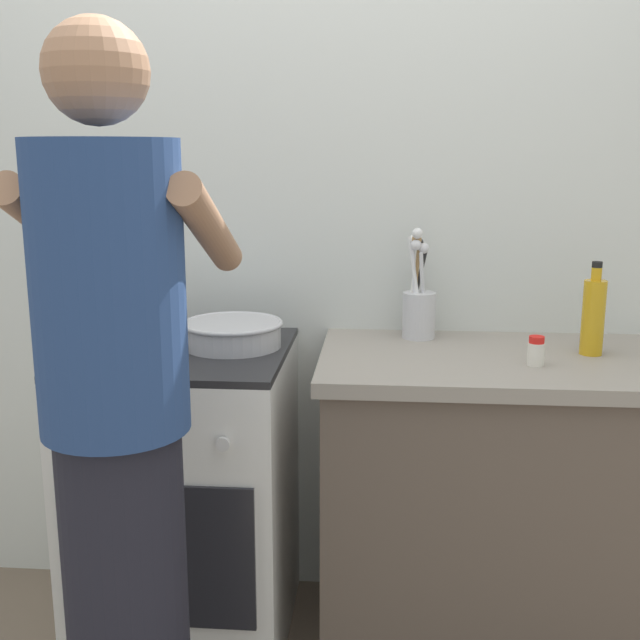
{
  "coord_description": "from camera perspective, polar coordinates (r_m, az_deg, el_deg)",
  "views": [
    {
      "loc": [
        0.22,
        -1.95,
        1.46
      ],
      "look_at": [
        0.05,
        0.12,
        1.0
      ],
      "focal_mm": 43.28,
      "sensor_mm": 36.0,
      "label": 1
    }
  ],
  "objects": [
    {
      "name": "back_wall",
      "position": [
        2.45,
        4.27,
        7.55
      ],
      "size": [
        3.2,
        0.1,
        2.5
      ],
      "color": "silver",
      "rests_on": "ground"
    },
    {
      "name": "countertop",
      "position": [
        2.35,
        12.66,
        -13.24
      ],
      "size": [
        1.0,
        0.6,
        0.9
      ],
      "color": "brown",
      "rests_on": "ground"
    },
    {
      "name": "stove_range",
      "position": [
        2.39,
        -9.77,
        -12.66
      ],
      "size": [
        0.6,
        0.62,
        0.9
      ],
      "color": "white",
      "rests_on": "ground"
    },
    {
      "name": "pot",
      "position": [
        2.27,
        -13.68,
        -0.71
      ],
      "size": [
        0.28,
        0.22,
        0.11
      ],
      "color": "#B2B2B7",
      "rests_on": "stove_range"
    },
    {
      "name": "mixing_bowl",
      "position": [
        2.24,
        -6.48,
        -0.92
      ],
      "size": [
        0.29,
        0.29,
        0.08
      ],
      "color": "#B7B7BC",
      "rests_on": "stove_range"
    },
    {
      "name": "utensil_crock",
      "position": [
        2.34,
        7.29,
        1.18
      ],
      "size": [
        0.1,
        0.1,
        0.33
      ],
      "color": "silver",
      "rests_on": "countertop"
    },
    {
      "name": "spice_bottle",
      "position": [
        2.11,
        15.68,
        -2.24
      ],
      "size": [
        0.04,
        0.04,
        0.08
      ],
      "color": "silver",
      "rests_on": "countertop"
    },
    {
      "name": "oil_bottle",
      "position": [
        2.26,
        19.55,
        0.32
      ],
      "size": [
        0.06,
        0.06,
        0.26
      ],
      "color": "gold",
      "rests_on": "countertop"
    },
    {
      "name": "person",
      "position": [
        1.66,
        -14.63,
        -9.02
      ],
      "size": [
        0.41,
        0.5,
        1.7
      ],
      "color": "black",
      "rests_on": "ground"
    }
  ]
}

